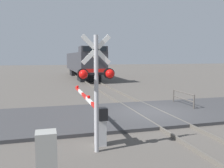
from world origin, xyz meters
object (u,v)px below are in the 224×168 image
utility_cabinet (47,161)px  guard_railing (183,97)px  crossing_gate (94,113)px  locomotive (83,63)px  crossing_signal (96,81)px

utility_cabinet → guard_railing: utility_cabinet is taller
crossing_gate → utility_cabinet: (-1.81, -3.43, -0.21)m
crossing_gate → utility_cabinet: bearing=-117.7°
locomotive → utility_cabinet: size_ratio=13.19×
crossing_signal → guard_railing: size_ratio=1.62×
utility_cabinet → guard_railing: bearing=41.8°
utility_cabinet → guard_railing: size_ratio=0.59×
locomotive → guard_railing: (2.71, -22.11, -1.56)m
crossing_gate → utility_cabinet: size_ratio=5.24×
crossing_gate → crossing_signal: bearing=-98.6°
crossing_signal → crossing_gate: 2.15m
locomotive → utility_cabinet: 29.82m
locomotive → crossing_gate: (-3.53, -25.87, -1.28)m
crossing_gate → utility_cabinet: 3.88m
locomotive → crossing_signal: size_ratio=4.83×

